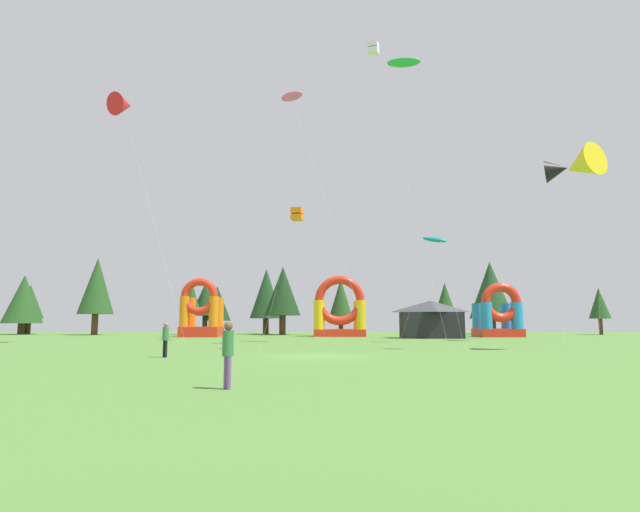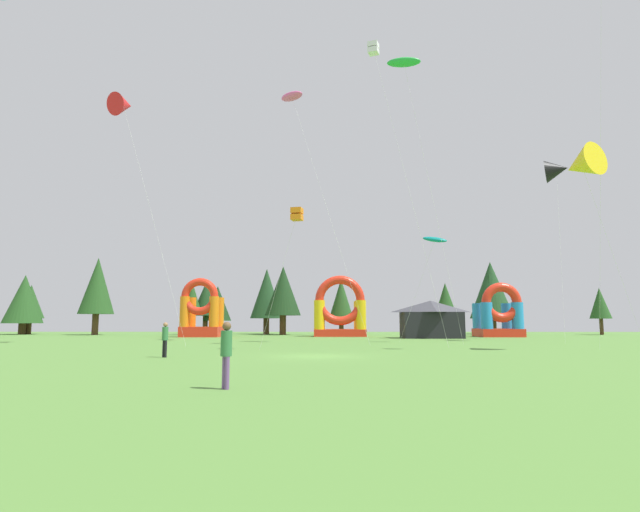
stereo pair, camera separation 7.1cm
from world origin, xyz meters
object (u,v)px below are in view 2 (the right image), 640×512
at_px(kite_teal_parafoil, 435,240).
at_px(inflatable_blue_arch, 201,315).
at_px(kite_red_delta, 123,105).
at_px(kite_black_delta, 556,170).
at_px(person_near_camera, 165,336).
at_px(festival_tent, 431,319).
at_px(kite_yellow_delta, 582,164).
at_px(kite_white_box, 374,49).
at_px(kite_pink_parafoil, 292,97).
at_px(kite_orange_box, 297,214).
at_px(person_left_edge, 226,349).
at_px(kite_green_parafoil, 404,63).
at_px(inflatable_orange_dome, 499,317).
at_px(inflatable_yellow_castle, 340,314).

xyz_separation_m(kite_teal_parafoil, inflatable_blue_arch, (-23.87, 15.24, -6.33)).
bearing_deg(inflatable_blue_arch, kite_red_delta, -98.47).
xyz_separation_m(kite_black_delta, person_near_camera, (-29.32, -19.83, -14.54)).
bearing_deg(kite_red_delta, festival_tent, 27.16).
height_order(kite_yellow_delta, kite_white_box, kite_white_box).
xyz_separation_m(kite_yellow_delta, kite_red_delta, (-33.67, 8.88, 8.09)).
distance_m(kite_black_delta, person_near_camera, 38.27).
distance_m(kite_pink_parafoil, person_near_camera, 29.81).
relative_size(kite_teal_parafoil, inflatable_blue_arch, 1.39).
bearing_deg(kite_yellow_delta, kite_orange_box, 179.05).
xyz_separation_m(person_left_edge, inflatable_blue_arch, (-11.75, 45.32, 1.43)).
distance_m(kite_red_delta, kite_pink_parafoil, 14.99).
bearing_deg(kite_green_parafoil, person_left_edge, -108.72).
relative_size(kite_teal_parafoil, person_left_edge, 5.16).
xyz_separation_m(kite_yellow_delta, kite_orange_box, (-18.41, 0.31, -3.17)).
bearing_deg(kite_yellow_delta, inflatable_blue_arch, 138.83).
bearing_deg(inflatable_orange_dome, inflatable_yellow_castle, 176.49).
bearing_deg(kite_pink_parafoil, kite_white_box, -48.77).
distance_m(kite_pink_parafoil, kite_teal_parafoil, 18.93).
bearing_deg(kite_green_parafoil, kite_red_delta, -178.69).
bearing_deg(kite_white_box, kite_green_parafoil, 51.81).
bearing_deg(kite_green_parafoil, kite_black_delta, 16.48).
distance_m(kite_yellow_delta, inflatable_yellow_castle, 33.87).
height_order(inflatable_orange_dome, festival_tent, inflatable_orange_dome).
bearing_deg(person_near_camera, inflatable_yellow_castle, 111.31).
bearing_deg(festival_tent, kite_orange_box, -119.58).
bearing_deg(person_near_camera, person_left_edge, -28.83).
relative_size(person_near_camera, person_left_edge, 0.97).
relative_size(kite_red_delta, kite_orange_box, 2.32).
bearing_deg(inflatable_orange_dome, kite_teal_parafoil, -123.39).
distance_m(person_left_edge, inflatable_orange_dome, 51.36).
height_order(kite_white_box, person_near_camera, kite_white_box).
bearing_deg(kite_red_delta, kite_black_delta, 7.18).
relative_size(kite_black_delta, kite_teal_parafoil, 1.79).
xyz_separation_m(kite_orange_box, festival_tent, (13.13, 23.14, -6.69)).
relative_size(kite_teal_parafoil, inflatable_orange_dome, 1.51).
bearing_deg(inflatable_blue_arch, kite_teal_parafoil, -32.55).
relative_size(kite_orange_box, inflatable_orange_dome, 1.47).
bearing_deg(inflatable_yellow_castle, kite_pink_parafoil, -107.44).
bearing_deg(inflatable_blue_arch, kite_black_delta, -20.59).
distance_m(kite_red_delta, kite_orange_box, 20.81).
relative_size(kite_yellow_delta, festival_tent, 2.12).
distance_m(kite_pink_parafoil, inflatable_yellow_castle, 25.73).
distance_m(kite_pink_parafoil, inflatable_orange_dome, 34.03).
height_order(kite_white_box, inflatable_orange_dome, kite_white_box).
distance_m(kite_pink_parafoil, inflatable_blue_arch, 26.77).
bearing_deg(person_left_edge, inflatable_blue_arch, 158.90).
xyz_separation_m(kite_orange_box, person_left_edge, (-0.80, -18.55, -7.61)).
bearing_deg(kite_yellow_delta, inflatable_orange_dome, 82.94).
xyz_separation_m(kite_white_box, kite_green_parafoil, (2.93, 3.73, 0.83)).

